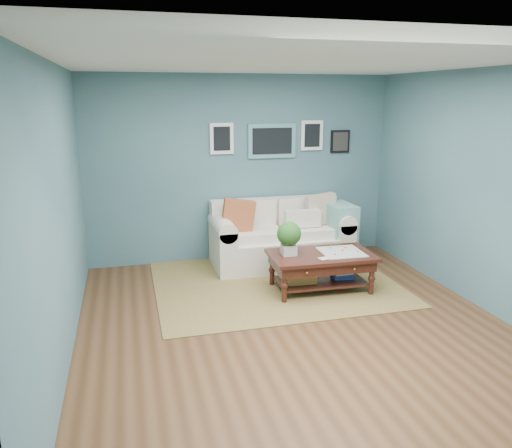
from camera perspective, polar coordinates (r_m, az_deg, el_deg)
name	(u,v)px	position (r m, az deg, el deg)	size (l,w,h in m)	color
room_shell	(297,201)	(5.05, 4.75, 2.64)	(5.00, 5.02, 2.70)	brown
area_rug	(275,283)	(6.60, 2.14, -6.74)	(3.09, 2.47, 0.01)	brown
loveseat	(286,236)	(7.26, 3.43, -1.34)	(2.01, 0.91, 1.03)	silver
coffee_table	(316,260)	(6.28, 6.83, -4.13)	(1.31, 0.79, 0.90)	black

